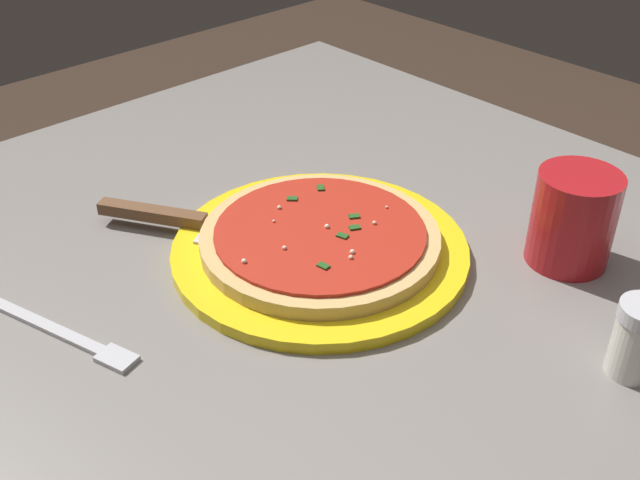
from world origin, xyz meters
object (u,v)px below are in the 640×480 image
object	(u,v)px
cup_tall_drink	(573,219)
fork	(67,336)
serving_plate	(320,250)
pizza	(320,238)
pizza_server	(185,220)
parmesan_shaker	(638,339)

from	to	relation	value
cup_tall_drink	fork	world-z (taller)	cup_tall_drink
serving_plate	pizza	world-z (taller)	pizza
pizza_server	fork	xyz separation A→B (m)	(0.19, 0.07, -0.02)
fork	parmesan_shaker	xyz separation A→B (m)	(-0.35, 0.39, 0.04)
pizza	cup_tall_drink	world-z (taller)	cup_tall_drink
pizza	pizza_server	bearing A→B (deg)	-58.70
serving_plate	pizza_server	bearing A→B (deg)	-58.70
pizza_server	fork	world-z (taller)	pizza_server
pizza	cup_tall_drink	size ratio (longest dim) A/B	2.50
pizza	fork	world-z (taller)	pizza
pizza	parmesan_shaker	size ratio (longest dim) A/B	3.51
pizza_server	parmesan_shaker	xyz separation A→B (m)	(-0.16, 0.46, 0.02)
serving_plate	cup_tall_drink	bearing A→B (deg)	135.38
serving_plate	fork	size ratio (longest dim) A/B	1.76
serving_plate	parmesan_shaker	bearing A→B (deg)	103.77
pizza	pizza_server	size ratio (longest dim) A/B	1.23
serving_plate	fork	xyz separation A→B (m)	(0.27, -0.06, -0.00)
pizza	serving_plate	bearing A→B (deg)	-40.31
serving_plate	pizza	bearing A→B (deg)	139.69
pizza	parmesan_shaker	distance (m)	0.33
cup_tall_drink	parmesan_shaker	xyz separation A→B (m)	(0.11, 0.14, -0.01)
parmesan_shaker	pizza	bearing A→B (deg)	-76.23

